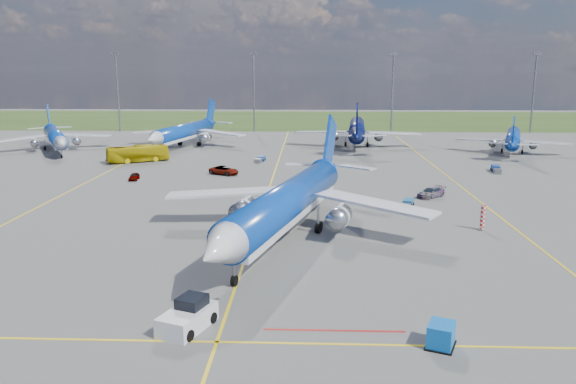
{
  "coord_description": "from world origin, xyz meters",
  "views": [
    {
      "loc": [
        6.13,
        -54.61,
        18.05
      ],
      "look_at": [
        3.72,
        9.22,
        4.0
      ],
      "focal_mm": 35.0,
      "sensor_mm": 36.0,
      "label": 1
    }
  ],
  "objects_px": {
    "bg_jet_ne": "(512,152)",
    "main_airliner": "(288,237)",
    "service_car_b": "(224,170)",
    "baggage_tug_e": "(496,169)",
    "warning_post": "(483,217)",
    "uld_container": "(441,335)",
    "bg_jet_nnw": "(185,147)",
    "bg_jet_nw": "(57,151)",
    "pushback_tug": "(188,316)",
    "bg_jet_n": "(356,145)",
    "apron_bus": "(138,154)",
    "baggage_tug_c": "(260,159)",
    "service_car_a": "(134,176)",
    "service_car_c": "(431,192)",
    "baggage_tug_w": "(407,204)"
  },
  "relations": [
    {
      "from": "bg_jet_nnw",
      "to": "main_airliner",
      "type": "distance_m",
      "value": 76.62
    },
    {
      "from": "apron_bus",
      "to": "baggage_tug_e",
      "type": "relative_size",
      "value": 2.5
    },
    {
      "from": "warning_post",
      "to": "apron_bus",
      "type": "bearing_deg",
      "value": 139.41
    },
    {
      "from": "bg_jet_n",
      "to": "bg_jet_nw",
      "type": "bearing_deg",
      "value": 15.38
    },
    {
      "from": "bg_jet_ne",
      "to": "apron_bus",
      "type": "distance_m",
      "value": 80.78
    },
    {
      "from": "service_car_c",
      "to": "baggage_tug_w",
      "type": "height_order",
      "value": "service_car_c"
    },
    {
      "from": "bg_jet_ne",
      "to": "main_airliner",
      "type": "bearing_deg",
      "value": 74.6
    },
    {
      "from": "service_car_a",
      "to": "baggage_tug_c",
      "type": "bearing_deg",
      "value": 40.3
    },
    {
      "from": "service_car_a",
      "to": "baggage_tug_w",
      "type": "distance_m",
      "value": 45.55
    },
    {
      "from": "service_car_b",
      "to": "baggage_tug_e",
      "type": "height_order",
      "value": "service_car_b"
    },
    {
      "from": "warning_post",
      "to": "baggage_tug_c",
      "type": "distance_m",
      "value": 55.89
    },
    {
      "from": "service_car_a",
      "to": "baggage_tug_c",
      "type": "relative_size",
      "value": 0.75
    },
    {
      "from": "baggage_tug_e",
      "to": "baggage_tug_c",
      "type": "bearing_deg",
      "value": 177.2
    },
    {
      "from": "bg_jet_nnw",
      "to": "main_airliner",
      "type": "bearing_deg",
      "value": -57.65
    },
    {
      "from": "warning_post",
      "to": "uld_container",
      "type": "relative_size",
      "value": 1.5
    },
    {
      "from": "baggage_tug_w",
      "to": "main_airliner",
      "type": "bearing_deg",
      "value": -120.78
    },
    {
      "from": "bg_jet_nw",
      "to": "bg_jet_nnw",
      "type": "relative_size",
      "value": 0.9
    },
    {
      "from": "warning_post",
      "to": "service_car_a",
      "type": "height_order",
      "value": "warning_post"
    },
    {
      "from": "bg_jet_nw",
      "to": "service_car_b",
      "type": "height_order",
      "value": "bg_jet_nw"
    },
    {
      "from": "pushback_tug",
      "to": "uld_container",
      "type": "distance_m",
      "value": 17.44
    },
    {
      "from": "baggage_tug_e",
      "to": "baggage_tug_w",
      "type": "bearing_deg",
      "value": -116.83
    },
    {
      "from": "baggage_tug_w",
      "to": "baggage_tug_e",
      "type": "relative_size",
      "value": 0.91
    },
    {
      "from": "bg_jet_nw",
      "to": "pushback_tug",
      "type": "height_order",
      "value": "bg_jet_nw"
    },
    {
      "from": "warning_post",
      "to": "uld_container",
      "type": "height_order",
      "value": "warning_post"
    },
    {
      "from": "bg_jet_nw",
      "to": "uld_container",
      "type": "bearing_deg",
      "value": -82.44
    },
    {
      "from": "bg_jet_nw",
      "to": "warning_post",
      "type": "bearing_deg",
      "value": -67.28
    },
    {
      "from": "main_airliner",
      "to": "warning_post",
      "type": "bearing_deg",
      "value": 25.21
    },
    {
      "from": "pushback_tug",
      "to": "baggage_tug_c",
      "type": "relative_size",
      "value": 1.41
    },
    {
      "from": "baggage_tug_w",
      "to": "warning_post",
      "type": "bearing_deg",
      "value": -40.48
    },
    {
      "from": "bg_jet_nnw",
      "to": "service_car_c",
      "type": "distance_m",
      "value": 69.44
    },
    {
      "from": "bg_jet_nw",
      "to": "service_car_c",
      "type": "xyz_separation_m",
      "value": [
        74.37,
        -43.73,
        0.71
      ]
    },
    {
      "from": "bg_jet_nnw",
      "to": "service_car_b",
      "type": "xyz_separation_m",
      "value": [
        14.49,
        -34.76,
        0.74
      ]
    },
    {
      "from": "bg_jet_ne",
      "to": "baggage_tug_c",
      "type": "distance_m",
      "value": 57.01
    },
    {
      "from": "bg_jet_nw",
      "to": "bg_jet_n",
      "type": "distance_m",
      "value": 69.44
    },
    {
      "from": "apron_bus",
      "to": "main_airliner",
      "type": "bearing_deg",
      "value": -176.65
    },
    {
      "from": "bg_jet_nnw",
      "to": "pushback_tug",
      "type": "height_order",
      "value": "bg_jet_nnw"
    },
    {
      "from": "bg_jet_n",
      "to": "service_car_b",
      "type": "height_order",
      "value": "bg_jet_n"
    },
    {
      "from": "warning_post",
      "to": "service_car_b",
      "type": "bearing_deg",
      "value": 136.23
    },
    {
      "from": "service_car_c",
      "to": "bg_jet_nnw",
      "type": "bearing_deg",
      "value": 179.92
    },
    {
      "from": "warning_post",
      "to": "bg_jet_nnw",
      "type": "bearing_deg",
      "value": 125.87
    },
    {
      "from": "bg_jet_nnw",
      "to": "baggage_tug_e",
      "type": "xyz_separation_m",
      "value": [
        62.79,
        -30.44,
        0.49
      ]
    },
    {
      "from": "warning_post",
      "to": "pushback_tug",
      "type": "distance_m",
      "value": 38.42
    },
    {
      "from": "main_airliner",
      "to": "service_car_a",
      "type": "relative_size",
      "value": 12.8
    },
    {
      "from": "uld_container",
      "to": "baggage_tug_w",
      "type": "height_order",
      "value": "uld_container"
    },
    {
      "from": "bg_jet_n",
      "to": "service_car_c",
      "type": "xyz_separation_m",
      "value": [
        6.08,
        -56.33,
        0.71
      ]
    },
    {
      "from": "uld_container",
      "to": "baggage_tug_c",
      "type": "relative_size",
      "value": 0.43
    },
    {
      "from": "bg_jet_ne",
      "to": "uld_container",
      "type": "height_order",
      "value": "bg_jet_ne"
    },
    {
      "from": "warning_post",
      "to": "baggage_tug_c",
      "type": "relative_size",
      "value": 0.65
    },
    {
      "from": "service_car_a",
      "to": "baggage_tug_w",
      "type": "bearing_deg",
      "value": -27.66
    },
    {
      "from": "main_airliner",
      "to": "bg_jet_nw",
      "type": "bearing_deg",
      "value": 145.96
    }
  ]
}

